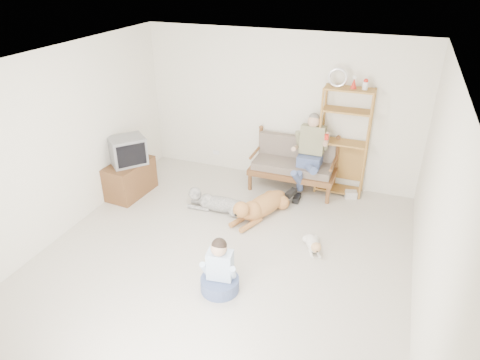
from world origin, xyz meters
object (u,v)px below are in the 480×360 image
at_px(etagere, 343,141).
at_px(tv_stand, 130,178).
at_px(loveseat, 294,163).
at_px(golden_retriever, 260,206).

height_order(etagere, tv_stand, etagere).
distance_m(loveseat, golden_retriever, 1.23).
bearing_deg(tv_stand, etagere, 26.32).
xyz_separation_m(tv_stand, golden_retriever, (2.37, 0.09, -0.12)).
bearing_deg(etagere, tv_stand, -158.20).
distance_m(loveseat, etagere, 0.94).
bearing_deg(loveseat, golden_retriever, -102.38).
bearing_deg(etagere, golden_retriever, -129.35).
bearing_deg(loveseat, etagere, 8.41).
bearing_deg(golden_retriever, tv_stand, -155.66).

